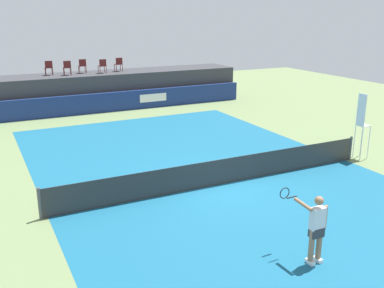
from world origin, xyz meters
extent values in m
plane|color=#6B7F51|center=(0.00, 3.00, 0.00)|extent=(48.00, 48.00, 0.00)
cube|color=#16597A|center=(0.00, 0.00, 0.00)|extent=(12.00, 22.00, 0.00)
cube|color=navy|center=(0.00, 13.50, 0.60)|extent=(18.00, 0.20, 1.20)
cube|color=white|center=(2.74, 13.39, 0.66)|extent=(1.80, 0.02, 0.50)
cube|color=#38383D|center=(0.00, 15.30, 1.10)|extent=(18.00, 2.80, 2.20)
cylinder|color=#561919|center=(-3.01, 15.74, 2.42)|extent=(0.04, 0.04, 0.44)
cylinder|color=#561919|center=(-3.41, 15.76, 2.42)|extent=(0.04, 0.04, 0.44)
cylinder|color=#561919|center=(-3.03, 15.34, 2.42)|extent=(0.04, 0.04, 0.44)
cylinder|color=#561919|center=(-3.43, 15.36, 2.42)|extent=(0.04, 0.04, 0.44)
cube|color=#561919|center=(-3.22, 15.55, 2.66)|extent=(0.46, 0.46, 0.03)
cube|color=#561919|center=(-3.23, 15.34, 2.88)|extent=(0.44, 0.05, 0.42)
cylinder|color=#561919|center=(-1.99, 15.25, 2.42)|extent=(0.04, 0.04, 0.44)
cylinder|color=#561919|center=(-2.39, 15.28, 2.42)|extent=(0.04, 0.04, 0.44)
cylinder|color=#561919|center=(-2.02, 14.85, 2.42)|extent=(0.04, 0.04, 0.44)
cylinder|color=#561919|center=(-2.42, 14.88, 2.42)|extent=(0.04, 0.04, 0.44)
cube|color=#561919|center=(-2.20, 15.07, 2.66)|extent=(0.48, 0.48, 0.03)
cube|color=#561919|center=(-2.22, 14.86, 2.88)|extent=(0.44, 0.06, 0.42)
cylinder|color=#561919|center=(-0.94, 15.77, 2.42)|extent=(0.04, 0.04, 0.44)
cylinder|color=#561919|center=(-1.35, 15.80, 2.42)|extent=(0.04, 0.04, 0.44)
cylinder|color=#561919|center=(-0.97, 15.37, 2.42)|extent=(0.04, 0.04, 0.44)
cylinder|color=#561919|center=(-1.37, 15.39, 2.42)|extent=(0.04, 0.04, 0.44)
cube|color=#561919|center=(-1.16, 15.58, 2.66)|extent=(0.46, 0.46, 0.03)
cube|color=#561919|center=(-1.17, 15.38, 2.88)|extent=(0.44, 0.05, 0.42)
cylinder|color=#561919|center=(0.16, 15.22, 2.42)|extent=(0.04, 0.04, 0.44)
cylinder|color=#561919|center=(-0.25, 15.21, 2.42)|extent=(0.04, 0.04, 0.44)
cylinder|color=#561919|center=(0.17, 14.82, 2.42)|extent=(0.04, 0.04, 0.44)
cylinder|color=#561919|center=(-0.23, 14.81, 2.42)|extent=(0.04, 0.04, 0.44)
cube|color=#561919|center=(-0.04, 15.02, 2.66)|extent=(0.45, 0.45, 0.03)
cube|color=#561919|center=(-0.03, 14.81, 2.88)|extent=(0.44, 0.04, 0.42)
cylinder|color=#561919|center=(1.36, 15.66, 2.42)|extent=(0.04, 0.04, 0.44)
cylinder|color=#561919|center=(0.96, 15.65, 2.42)|extent=(0.04, 0.04, 0.44)
cylinder|color=#561919|center=(1.37, 15.25, 2.42)|extent=(0.04, 0.04, 0.44)
cylinder|color=#561919|center=(0.96, 15.25, 2.42)|extent=(0.04, 0.04, 0.44)
cube|color=#561919|center=(1.16, 15.45, 2.66)|extent=(0.45, 0.45, 0.03)
cube|color=#561919|center=(1.17, 15.24, 2.88)|extent=(0.44, 0.03, 0.42)
cylinder|color=white|center=(6.99, -0.21, 0.70)|extent=(0.04, 0.04, 1.40)
cylinder|color=white|center=(7.00, 0.20, 0.70)|extent=(0.04, 0.04, 1.40)
cylinder|color=white|center=(6.59, -0.20, 0.70)|extent=(0.04, 0.04, 1.40)
cylinder|color=white|center=(6.60, 0.21, 0.70)|extent=(0.04, 0.04, 1.40)
cube|color=white|center=(6.80, 0.00, 1.41)|extent=(0.45, 0.45, 0.03)
cube|color=white|center=(6.59, 0.00, 2.09)|extent=(0.04, 0.44, 1.33)
cube|color=#2D2D2D|center=(0.00, 0.00, 0.47)|extent=(12.40, 0.02, 0.95)
cylinder|color=#4C4C51|center=(-6.20, 0.00, 0.50)|extent=(0.10, 0.10, 1.00)
cylinder|color=#4C4C51|center=(6.20, 0.00, 0.50)|extent=(0.10, 0.10, 1.00)
cube|color=white|center=(-0.42, -5.50, 0.05)|extent=(0.12, 0.26, 0.10)
cylinder|color=#997051|center=(-0.42, -5.50, 0.51)|extent=(0.14, 0.14, 0.82)
cube|color=white|center=(-0.66, -5.51, 0.05)|extent=(0.12, 0.26, 0.10)
cylinder|color=#997051|center=(-0.66, -5.51, 0.51)|extent=(0.14, 0.14, 0.82)
cube|color=#333338|center=(-0.54, -5.51, 0.84)|extent=(0.34, 0.22, 0.24)
cube|color=silver|center=(-0.54, -5.51, 1.20)|extent=(0.36, 0.20, 0.56)
sphere|color=#997051|center=(-0.54, -5.51, 1.66)|extent=(0.22, 0.22, 0.22)
cylinder|color=#997051|center=(-0.30, -5.50, 1.18)|extent=(0.09, 0.09, 0.60)
cylinder|color=#997051|center=(-0.78, -5.24, 1.50)|extent=(0.09, 0.61, 0.14)
cylinder|color=black|center=(-0.78, -4.82, 1.53)|extent=(0.30, 0.03, 0.03)
torus|color=black|center=(-0.78, -4.53, 1.53)|extent=(0.30, 0.03, 0.30)
camera|label=1|loc=(-7.53, -12.80, 5.95)|focal=41.51mm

